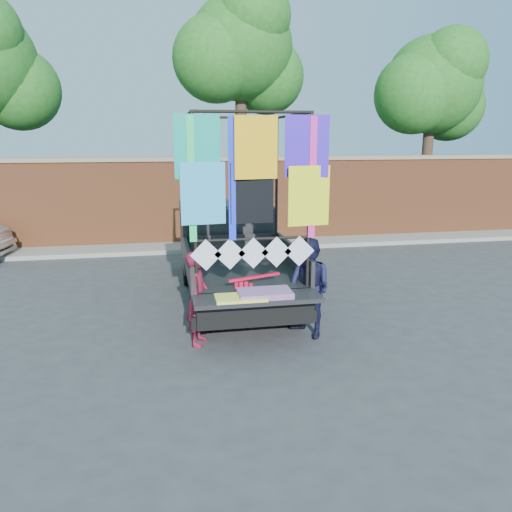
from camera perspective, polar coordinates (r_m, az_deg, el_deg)
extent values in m
plane|color=#38383A|center=(8.72, 0.34, -7.94)|extent=(90.00, 90.00, 0.00)
cube|color=#9C522D|center=(15.17, -4.71, 6.11)|extent=(30.00, 0.35, 2.50)
cube|color=gray|center=(15.06, -4.80, 11.02)|extent=(30.00, 0.45, 0.12)
cube|color=gray|center=(14.69, -4.33, 1.16)|extent=(30.00, 1.20, 0.12)
sphere|color=#235D1A|center=(17.11, -25.44, 16.82)|extent=(2.40, 2.40, 2.40)
cylinder|color=#38281C|center=(16.37, -1.70, 11.89)|extent=(0.36, 0.36, 5.46)
sphere|color=#235D1A|center=(16.58, -1.78, 22.73)|extent=(3.20, 3.20, 3.20)
sphere|color=#235D1A|center=(17.03, 1.20, 19.84)|extent=(2.40, 2.40, 2.40)
sphere|color=#235D1A|center=(16.13, -4.62, 21.56)|extent=(2.60, 2.60, 2.60)
sphere|color=#235D1A|center=(16.20, -0.28, 25.77)|extent=(2.20, 2.20, 2.20)
cylinder|color=#38281C|center=(18.55, 18.88, 9.97)|extent=(0.36, 0.36, 4.55)
sphere|color=#235D1A|center=(18.60, 19.52, 17.97)|extent=(3.20, 3.20, 3.20)
sphere|color=#235D1A|center=(19.35, 21.15, 15.70)|extent=(2.40, 2.40, 2.40)
sphere|color=#235D1A|center=(17.94, 17.61, 17.25)|extent=(2.60, 2.60, 2.60)
sphere|color=#235D1A|center=(18.31, 21.54, 19.95)|extent=(2.20, 2.20, 2.20)
cylinder|color=black|center=(11.06, -7.71, -1.49)|extent=(0.23, 0.70, 0.70)
cylinder|color=black|center=(8.33, -6.63, -6.51)|extent=(0.23, 0.70, 0.70)
cylinder|color=black|center=(11.26, 0.73, -1.10)|extent=(0.23, 0.70, 0.70)
cylinder|color=black|center=(8.59, 4.50, -5.83)|extent=(0.23, 0.70, 0.70)
cube|color=black|center=(9.67, -2.35, -2.47)|extent=(1.80, 4.46, 0.32)
cube|color=black|center=(8.83, -1.62, -2.02)|extent=(1.91, 2.44, 0.11)
cube|color=black|center=(8.68, -7.73, -0.82)|extent=(0.06, 2.44, 0.48)
cube|color=black|center=(8.96, 4.28, -0.28)|extent=(0.06, 2.44, 0.48)
cube|color=black|center=(9.92, -2.72, 1.10)|extent=(1.91, 0.06, 0.48)
cube|color=black|center=(10.91, -3.47, 2.51)|extent=(1.91, 1.70, 1.33)
cube|color=#8C9EAD|center=(10.37, -3.17, 4.32)|extent=(1.70, 0.06, 0.58)
cube|color=#8C9EAD|center=(11.65, -3.98, 4.27)|extent=(1.70, 0.11, 0.74)
cube|color=black|center=(12.10, -4.15, 2.31)|extent=(1.86, 0.95, 0.58)
cube|color=black|center=(7.42, 0.18, -4.88)|extent=(1.91, 0.58, 0.06)
cube|color=black|center=(7.78, -0.16, -7.14)|extent=(1.96, 0.16, 0.19)
cylinder|color=black|center=(7.37, -7.05, 5.74)|extent=(0.05, 0.05, 2.65)
cylinder|color=black|center=(9.58, -7.93, 7.49)|extent=(0.05, 0.05, 2.65)
cylinder|color=black|center=(7.67, 6.10, 6.08)|extent=(0.05, 0.05, 2.65)
cylinder|color=black|center=(9.81, 2.36, 7.75)|extent=(0.05, 0.05, 2.65)
cylinder|color=black|center=(7.42, -0.36, 16.16)|extent=(1.80, 0.05, 0.05)
cylinder|color=black|center=(9.61, -2.82, 15.54)|extent=(1.80, 0.05, 0.05)
cylinder|color=black|center=(8.42, -7.83, 15.72)|extent=(0.05, 2.28, 0.05)
cylinder|color=black|center=(8.69, 4.15, 15.74)|extent=(0.05, 2.28, 0.05)
cylinder|color=black|center=(7.56, -0.34, 1.96)|extent=(1.80, 0.04, 0.04)
cube|color=#0BA18D|center=(7.29, -6.64, 12.37)|extent=(0.66, 0.02, 0.90)
cube|color=#FFB315|center=(7.35, -0.26, 12.46)|extent=(0.66, 0.02, 0.90)
cube|color=#3C19E3|center=(7.57, 5.75, 12.43)|extent=(0.66, 0.02, 0.90)
cube|color=#32A9F0|center=(7.29, -6.47, 6.94)|extent=(0.66, 0.02, 0.90)
cube|color=black|center=(7.43, -0.32, 7.15)|extent=(0.66, 0.02, 0.90)
cube|color=#F1FF1A|center=(7.57, 5.72, 7.20)|extent=(0.66, 0.02, 0.90)
cube|color=#1CE166|center=(7.28, -7.36, 8.58)|extent=(0.11, 0.01, 1.80)
cube|color=#F6299E|center=(7.60, 6.49, 8.81)|extent=(0.11, 0.01, 1.80)
cube|color=#1B31F9|center=(7.34, -2.76, 8.72)|extent=(0.11, 0.01, 1.80)
cube|color=white|center=(7.48, -5.74, 0.11)|extent=(0.48, 0.01, 0.48)
cube|color=white|center=(7.52, -3.00, 0.23)|extent=(0.48, 0.01, 0.48)
cube|color=white|center=(7.57, -0.29, 0.34)|extent=(0.48, 0.01, 0.48)
cube|color=white|center=(7.65, 2.37, 0.46)|extent=(0.48, 0.01, 0.48)
cube|color=white|center=(7.73, 4.97, 0.57)|extent=(0.48, 0.01, 0.48)
cube|color=#F03F35|center=(7.42, 0.99, -4.28)|extent=(0.80, 0.48, 0.08)
cube|color=#FFF650|center=(7.29, -1.76, -4.78)|extent=(0.74, 0.42, 0.04)
imported|color=maroon|center=(7.80, -6.66, -4.85)|extent=(0.50, 0.62, 1.49)
imported|color=#161738|center=(8.07, 6.06, -3.69)|extent=(0.92, 0.99, 1.63)
cube|color=red|center=(7.81, -0.19, -2.43)|extent=(0.87, 0.35, 0.04)
cube|color=red|center=(7.83, -2.23, -4.59)|extent=(0.06, 0.02, 0.53)
cube|color=red|center=(7.85, -1.68, -4.70)|extent=(0.06, 0.02, 0.53)
cube|color=red|center=(7.87, -1.12, -4.81)|extent=(0.06, 0.02, 0.53)
cube|color=red|center=(7.88, -0.57, -4.92)|extent=(0.06, 0.02, 0.53)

